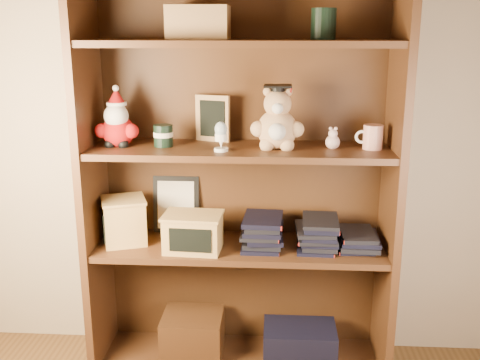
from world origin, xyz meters
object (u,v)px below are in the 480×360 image
object	(u,v)px
bookcase	(240,187)
treats_box	(124,220)
grad_teddy_bear	(277,124)
teacher_mug	(372,137)

from	to	relation	value
bookcase	treats_box	size ratio (longest dim) A/B	7.39
grad_teddy_bear	teacher_mug	bearing A→B (deg)	1.19
grad_teddy_bear	treats_box	xyz separation A→B (m)	(-0.61, 0.01, -0.40)
grad_teddy_bear	teacher_mug	world-z (taller)	grad_teddy_bear
teacher_mug	treats_box	world-z (taller)	teacher_mug
bookcase	treats_box	distance (m)	0.49
bookcase	teacher_mug	bearing A→B (deg)	-5.77
teacher_mug	treats_box	xyz separation A→B (m)	(-0.96, -0.00, -0.35)
bookcase	teacher_mug	world-z (taller)	bookcase
bookcase	treats_box	world-z (taller)	bookcase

